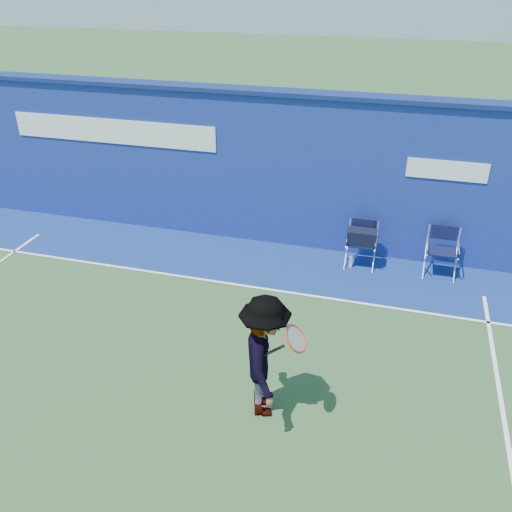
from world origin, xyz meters
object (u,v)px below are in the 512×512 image
(directors_chair_right, at_px, (440,261))
(tennis_player, at_px, (265,357))
(directors_chair_left, at_px, (361,248))
(water_bottle, at_px, (351,262))

(directors_chair_right, relative_size, tennis_player, 0.53)
(directors_chair_left, bearing_deg, directors_chair_right, 2.09)
(directors_chair_left, distance_m, tennis_player, 4.27)
(water_bottle, bearing_deg, directors_chair_right, 5.60)
(water_bottle, xyz_separation_m, tennis_player, (-0.63, -4.06, 0.74))
(directors_chair_left, bearing_deg, tennis_player, -100.67)
(directors_chair_left, bearing_deg, water_bottle, -146.00)
(directors_chair_left, distance_m, directors_chair_right, 1.46)
(water_bottle, bearing_deg, tennis_player, -98.81)
(directors_chair_right, height_order, tennis_player, tennis_player)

